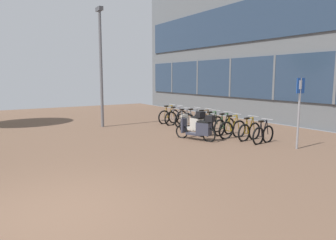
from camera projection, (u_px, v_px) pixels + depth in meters
ground at (131, 199)px, 6.12m from camera, size 21.00×40.00×0.13m
bicycle_rack_00 at (263, 135)px, 11.12m from camera, size 1.25×0.48×0.92m
bicycle_rack_01 at (249, 131)px, 11.68m from camera, size 1.32×0.48×0.96m
bicycle_rack_02 at (232, 129)px, 12.11m from camera, size 1.40×0.48×0.99m
bicycle_rack_03 at (224, 127)px, 12.77m from camera, size 1.36×0.48×1.00m
bicycle_rack_04 at (212, 125)px, 13.29m from camera, size 1.39×0.48×1.01m
bicycle_rack_05 at (204, 122)px, 13.90m from camera, size 1.39×0.48×1.02m
bicycle_rack_06 at (194, 121)px, 14.40m from camera, size 1.41×0.48×1.03m
bicycle_rack_07 at (184, 120)px, 14.93m from camera, size 1.28×0.48×0.95m
bicycle_rack_08 at (176, 118)px, 15.48m from camera, size 1.44×0.48×1.02m
bicycle_rack_09 at (169, 116)px, 16.02m from camera, size 1.41×0.48×1.02m
scooter_near at (194, 124)px, 12.74m from camera, size 0.52×1.83×1.05m
scooter_mid at (200, 128)px, 11.62m from camera, size 0.86×1.69×1.03m
parking_sign at (299, 105)px, 10.11m from camera, size 0.40×0.07×2.36m
lamp_post at (101, 62)px, 14.49m from camera, size 0.20×0.52×5.60m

